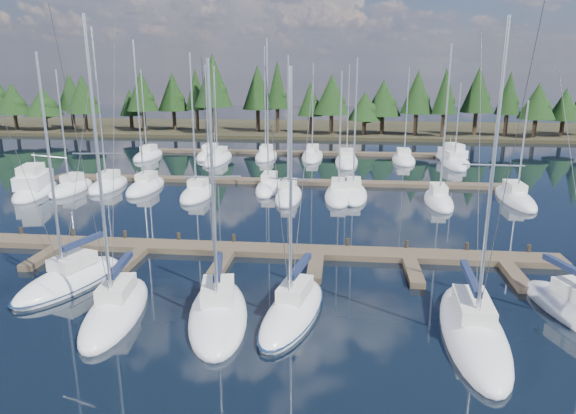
# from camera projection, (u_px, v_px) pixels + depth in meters

# --- Properties ---
(ground) EXTENTS (260.00, 260.00, 0.00)m
(ground) POSITION_uv_depth(u_px,v_px,m) (259.00, 207.00, 46.92)
(ground) COLOR black
(ground) RESTS_ON ground
(far_shore) EXTENTS (220.00, 30.00, 0.60)m
(far_shore) POSITION_uv_depth(u_px,v_px,m) (307.00, 129.00, 104.41)
(far_shore) COLOR #2F2A1A
(far_shore) RESTS_ON ground
(main_dock) EXTENTS (44.00, 6.13, 0.90)m
(main_dock) POSITION_uv_depth(u_px,v_px,m) (229.00, 252.00, 34.74)
(main_dock) COLOR brown
(main_dock) RESTS_ON ground
(back_docks) EXTENTS (50.00, 21.80, 0.40)m
(back_docks) POSITION_uv_depth(u_px,v_px,m) (284.00, 165.00, 65.66)
(back_docks) COLOR brown
(back_docks) RESTS_ON ground
(front_sailboat_1) EXTENTS (5.20, 8.38, 13.87)m
(front_sailboat_1) POSITION_uv_depth(u_px,v_px,m) (70.00, 280.00, 29.95)
(front_sailboat_1) COLOR silver
(front_sailboat_1) RESTS_ON ground
(front_sailboat_2) EXTENTS (3.46, 8.20, 15.33)m
(front_sailboat_2) POSITION_uv_depth(u_px,v_px,m) (116.00, 310.00, 26.16)
(front_sailboat_2) COLOR silver
(front_sailboat_2) RESTS_ON ground
(front_sailboat_3) EXTENTS (4.48, 8.79, 13.46)m
(front_sailboat_3) POSITION_uv_depth(u_px,v_px,m) (218.00, 313.00, 25.87)
(front_sailboat_3) COLOR silver
(front_sailboat_3) RESTS_ON ground
(front_sailboat_4) EXTENTS (4.00, 8.45, 13.14)m
(front_sailboat_4) POSITION_uv_depth(u_px,v_px,m) (293.00, 311.00, 26.09)
(front_sailboat_4) COLOR silver
(front_sailboat_4) RESTS_ON ground
(front_sailboat_5) EXTENTS (3.34, 10.31, 15.06)m
(front_sailboat_5) POSITION_uv_depth(u_px,v_px,m) (473.00, 330.00, 24.21)
(front_sailboat_5) COLOR silver
(front_sailboat_5) RESTS_ON ground
(back_sailboat_rows) EXTENTS (46.86, 32.97, 16.94)m
(back_sailboat_rows) POSITION_uv_depth(u_px,v_px,m) (285.00, 172.00, 61.16)
(back_sailboat_rows) COLOR silver
(back_sailboat_rows) RESTS_ON ground
(motor_yacht_left) EXTENTS (5.51, 10.10, 4.81)m
(motor_yacht_left) POSITION_uv_depth(u_px,v_px,m) (35.00, 188.00, 51.94)
(motor_yacht_left) COLOR silver
(motor_yacht_left) RESTS_ON ground
(motor_yacht_right) EXTENTS (5.08, 8.53, 4.04)m
(motor_yacht_right) POSITION_uv_depth(u_px,v_px,m) (452.00, 158.00, 69.63)
(motor_yacht_right) COLOR silver
(motor_yacht_right) RESTS_ON ground
(tree_line) EXTENTS (185.53, 11.77, 14.24)m
(tree_line) POSITION_uv_depth(u_px,v_px,m) (298.00, 96.00, 93.19)
(tree_line) COLOR black
(tree_line) RESTS_ON far_shore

